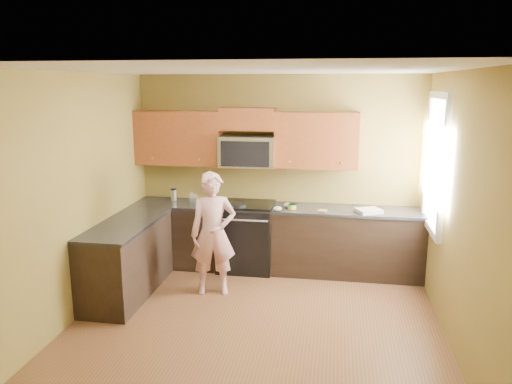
% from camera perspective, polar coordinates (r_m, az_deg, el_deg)
% --- Properties ---
extents(floor, '(4.00, 4.00, 0.00)m').
position_cam_1_polar(floor, '(5.50, -0.16, -15.36)').
color(floor, brown).
rests_on(floor, ground).
extents(ceiling, '(4.00, 4.00, 0.00)m').
position_cam_1_polar(ceiling, '(4.86, -0.18, 14.06)').
color(ceiling, white).
rests_on(ceiling, ground).
extents(wall_back, '(4.00, 0.00, 4.00)m').
position_cam_1_polar(wall_back, '(6.95, 2.57, 2.38)').
color(wall_back, brown).
rests_on(wall_back, ground).
extents(wall_front, '(4.00, 0.00, 4.00)m').
position_cam_1_polar(wall_front, '(3.15, -6.30, -10.28)').
color(wall_front, brown).
rests_on(wall_front, ground).
extents(wall_left, '(0.00, 4.00, 4.00)m').
position_cam_1_polar(wall_left, '(5.69, -20.46, -0.67)').
color(wall_left, brown).
rests_on(wall_left, ground).
extents(wall_right, '(0.00, 4.00, 4.00)m').
position_cam_1_polar(wall_right, '(5.09, 22.67, -2.34)').
color(wall_right, brown).
rests_on(wall_right, ground).
extents(cabinet_back_run, '(4.00, 0.60, 0.88)m').
position_cam_1_polar(cabinet_back_run, '(6.88, 2.20, -5.54)').
color(cabinet_back_run, black).
rests_on(cabinet_back_run, floor).
extents(cabinet_left_run, '(0.60, 1.60, 0.88)m').
position_cam_1_polar(cabinet_left_run, '(6.32, -14.75, -7.63)').
color(cabinet_left_run, black).
rests_on(cabinet_left_run, floor).
extents(countertop_back, '(4.00, 0.62, 0.04)m').
position_cam_1_polar(countertop_back, '(6.74, 2.22, -1.84)').
color(countertop_back, black).
rests_on(countertop_back, cabinet_back_run).
extents(countertop_left, '(0.62, 1.60, 0.04)m').
position_cam_1_polar(countertop_left, '(6.17, -14.90, -3.62)').
color(countertop_left, black).
rests_on(countertop_left, cabinet_left_run).
extents(stove, '(0.76, 0.65, 0.95)m').
position_cam_1_polar(stove, '(6.90, -1.14, -5.16)').
color(stove, black).
rests_on(stove, floor).
extents(microwave, '(0.76, 0.40, 0.42)m').
position_cam_1_polar(microwave, '(6.80, -0.98, 3.02)').
color(microwave, silver).
rests_on(microwave, wall_back).
extents(upper_cab_left, '(1.22, 0.33, 0.75)m').
position_cam_1_polar(upper_cab_left, '(7.07, -8.86, 3.24)').
color(upper_cab_left, brown).
rests_on(upper_cab_left, wall_back).
extents(upper_cab_right, '(1.12, 0.33, 0.75)m').
position_cam_1_polar(upper_cab_right, '(6.73, 6.99, 2.83)').
color(upper_cab_right, brown).
rests_on(upper_cab_right, wall_back).
extents(upper_cab_over_mw, '(0.76, 0.33, 0.30)m').
position_cam_1_polar(upper_cab_over_mw, '(6.75, -0.95, 8.51)').
color(upper_cab_over_mw, brown).
rests_on(upper_cab_over_mw, wall_back).
extents(window, '(0.06, 1.06, 1.66)m').
position_cam_1_polar(window, '(6.18, 20.25, 3.17)').
color(window, white).
rests_on(window, wall_right).
extents(woman, '(0.64, 0.50, 1.53)m').
position_cam_1_polar(woman, '(6.05, -5.01, -4.88)').
color(woman, '#DB6D7C').
rests_on(woman, floor).
extents(frying_pan, '(0.31, 0.47, 0.06)m').
position_cam_1_polar(frying_pan, '(6.57, -2.30, -1.77)').
color(frying_pan, black).
rests_on(frying_pan, stove).
extents(butter_tub, '(0.13, 0.13, 0.09)m').
position_cam_1_polar(butter_tub, '(6.61, 4.22, -1.97)').
color(butter_tub, yellow).
rests_on(butter_tub, countertop_back).
extents(toast_slice, '(0.13, 0.13, 0.01)m').
position_cam_1_polar(toast_slice, '(6.53, 7.75, -2.17)').
color(toast_slice, '#B27F47').
rests_on(toast_slice, countertop_back).
extents(napkin_a, '(0.15, 0.15, 0.06)m').
position_cam_1_polar(napkin_a, '(6.49, 2.54, -1.96)').
color(napkin_a, silver).
rests_on(napkin_a, countertop_back).
extents(napkin_b, '(0.15, 0.16, 0.07)m').
position_cam_1_polar(napkin_b, '(6.68, 3.77, -1.52)').
color(napkin_b, silver).
rests_on(napkin_b, countertop_back).
extents(dish_towel, '(0.37, 0.35, 0.05)m').
position_cam_1_polar(dish_towel, '(6.56, 13.02, -2.15)').
color(dish_towel, silver).
rests_on(dish_towel, countertop_back).
extents(travel_mug, '(0.08, 0.08, 0.17)m').
position_cam_1_polar(travel_mug, '(7.18, -9.54, -0.96)').
color(travel_mug, silver).
rests_on(travel_mug, countertop_back).
extents(glass_a, '(0.07, 0.07, 0.12)m').
position_cam_1_polar(glass_a, '(6.96, -6.98, -0.80)').
color(glass_a, silver).
rests_on(glass_a, countertop_back).
extents(glass_c, '(0.08, 0.08, 0.12)m').
position_cam_1_polar(glass_c, '(7.08, -7.47, -0.59)').
color(glass_c, silver).
rests_on(glass_c, countertop_back).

